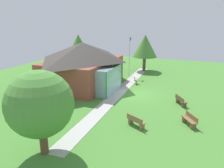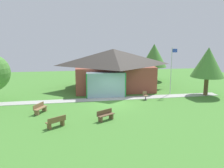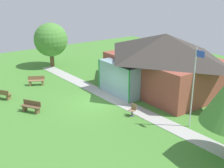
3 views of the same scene
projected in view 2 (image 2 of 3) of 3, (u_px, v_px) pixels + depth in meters
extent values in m
plane|color=#478433|center=(114.00, 103.00, 24.46)|extent=(44.00, 44.00, 0.00)
cube|color=brown|center=(113.00, 77.00, 30.59)|extent=(9.25, 6.52, 3.00)
pyramid|color=#38332D|center=(113.00, 57.00, 30.09)|extent=(10.25, 7.52, 1.95)
cube|color=#8CB2BF|center=(106.00, 85.00, 26.70)|extent=(4.16, 1.20, 2.70)
cylinder|color=green|center=(87.00, 86.00, 25.83)|extent=(0.12, 0.12, 2.70)
cylinder|color=green|center=(126.00, 85.00, 26.40)|extent=(0.12, 0.12, 2.70)
cube|color=#ADADA8|center=(112.00, 99.00, 26.05)|extent=(24.04, 2.17, 0.03)
cylinder|color=silver|center=(171.00, 71.00, 27.63)|extent=(0.08, 0.08, 5.29)
cube|color=blue|center=(175.00, 51.00, 27.20)|extent=(0.60, 0.02, 0.40)
cube|color=brown|center=(56.00, 121.00, 18.22)|extent=(1.49, 1.21, 0.06)
cube|color=brown|center=(49.00, 126.00, 17.90)|extent=(0.36, 0.42, 0.39)
cube|color=brown|center=(62.00, 123.00, 18.63)|extent=(0.36, 0.42, 0.39)
cube|color=brown|center=(57.00, 119.00, 18.04)|extent=(1.27, 0.90, 0.36)
cube|color=olive|center=(40.00, 108.00, 21.39)|extent=(1.08, 1.54, 0.06)
cube|color=olive|center=(44.00, 109.00, 21.95)|extent=(0.43, 0.33, 0.39)
cube|color=olive|center=(37.00, 113.00, 20.94)|extent=(0.43, 0.33, 0.39)
cube|color=olive|center=(38.00, 106.00, 21.41)|extent=(0.74, 1.36, 0.36)
cube|color=brown|center=(106.00, 115.00, 19.60)|extent=(1.50, 1.17, 0.06)
cube|color=brown|center=(111.00, 117.00, 20.00)|extent=(0.35, 0.42, 0.39)
cube|color=brown|center=(100.00, 120.00, 19.30)|extent=(0.35, 0.42, 0.39)
cube|color=brown|center=(104.00, 112.00, 19.70)|extent=(1.30, 0.85, 0.36)
cube|color=#8C6B4C|center=(146.00, 96.00, 25.66)|extent=(0.53, 0.53, 0.04)
cube|color=#8C6B4C|center=(145.00, 93.00, 25.79)|extent=(0.44, 0.14, 0.40)
cylinder|color=#4C4C51|center=(145.00, 98.00, 25.70)|extent=(0.10, 0.10, 0.42)
cylinder|color=#4C4C51|center=(145.00, 100.00, 25.74)|extent=(0.36, 0.36, 0.02)
cylinder|color=brown|center=(206.00, 86.00, 27.34)|extent=(0.46, 0.46, 2.11)
cone|color=#4C8C38|center=(208.00, 62.00, 26.79)|extent=(3.60, 3.60, 3.24)
cylinder|color=brown|center=(153.00, 74.00, 35.92)|extent=(0.46, 0.46, 2.04)
cone|color=#4C8C38|center=(154.00, 55.00, 35.37)|extent=(3.66, 3.66, 3.29)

